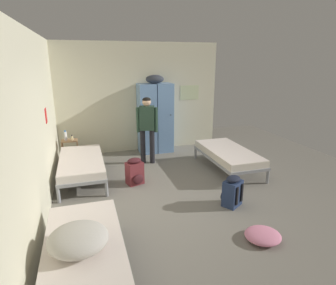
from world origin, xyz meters
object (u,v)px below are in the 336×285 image
bed_left_front (84,250)px  backpack_navy (232,191)px  clothes_pile_pink (263,235)px  backpack_maroon (135,172)px  water_bottle (65,136)px  person_traveler (147,124)px  shelf_unit (70,149)px  bed_left_rear (81,163)px  bedding_heap (78,239)px  lotion_bottle (72,138)px  bed_right (228,154)px  locker_bank (155,117)px

bed_left_front → backpack_navy: size_ratio=3.45×
clothes_pile_pink → backpack_navy: bearing=86.2°
backpack_maroon → water_bottle: bearing=128.1°
person_traveler → backpack_maroon: person_traveler is taller
shelf_unit → backpack_maroon: shelf_unit is taller
bed_left_rear → water_bottle: water_bottle is taller
bed_left_front → clothes_pile_pink: bearing=0.5°
bed_left_front → bedding_heap: 0.29m
bed_left_rear → backpack_navy: bearing=-37.5°
bed_left_rear → clothes_pile_pink: size_ratio=3.70×
water_bottle → backpack_navy: water_bottle is taller
bedding_heap → bed_left_front: bearing=72.2°
bedding_heap → clothes_pile_pink: bedding_heap is taller
shelf_unit → lotion_bottle: lotion_bottle is taller
water_bottle → lotion_bottle: 0.17m
bed_left_front → backpack_maroon: 2.62m
bed_left_rear → water_bottle: size_ratio=7.72×
bed_right → backpack_maroon: backpack_maroon is taller
person_traveler → water_bottle: bearing=162.2°
locker_bank → clothes_pile_pink: (0.43, -4.34, -0.90)m
locker_bank → bed_left_rear: size_ratio=1.09×
bed_right → clothes_pile_pink: (-0.81, -2.53, -0.31)m
water_bottle → lotion_bottle: bearing=-21.8°
shelf_unit → bed_right: size_ratio=0.30×
backpack_maroon → lotion_bottle: bearing=125.9°
locker_bank → bed_left_front: 4.82m
bed_left_front → backpack_maroon: bearing=66.9°
backpack_maroon → clothes_pile_pink: (1.38, -2.39, -0.19)m
bed_left_front → lotion_bottle: (-0.18, 4.08, 0.25)m
clothes_pile_pink → bed_right: bearing=72.3°
bed_left_rear → bed_left_front: (0.00, -2.94, 0.00)m
person_traveler → backpack_navy: size_ratio=2.93×
backpack_maroon → clothes_pile_pink: 2.77m
person_traveler → lotion_bottle: 1.85m
bed_right → water_bottle: water_bottle is taller
bed_right → person_traveler: 2.01m
shelf_unit → water_bottle: 0.35m
shelf_unit → bed_left_rear: bearing=-78.1°
lotion_bottle → shelf_unit: bearing=150.3°
bed_left_front → backpack_navy: 2.69m
bed_left_front → water_bottle: 4.16m
shelf_unit → backpack_navy: 4.11m
bed_left_front → bedding_heap: bearing=-107.8°
bed_left_rear → lotion_bottle: 1.18m
bed_left_rear → bed_left_front: same height
shelf_unit → bed_left_front: (0.25, -4.12, 0.04)m
lotion_bottle → backpack_maroon: 2.09m
bed_right → clothes_pile_pink: bearing=-107.7°
person_traveler → locker_bank: bearing=63.3°
backpack_navy → clothes_pile_pink: (-0.07, -1.02, -0.19)m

